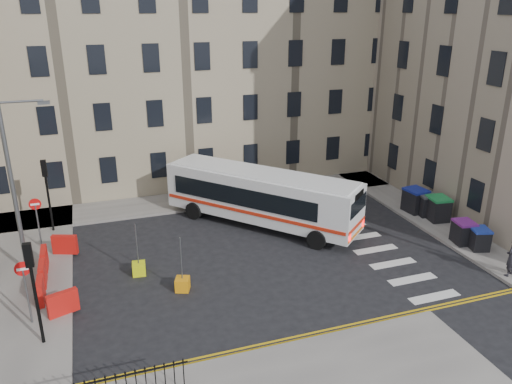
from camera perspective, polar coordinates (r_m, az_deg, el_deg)
ground at (r=26.19m, az=4.60°, el=-6.73°), size 120.00×120.00×0.00m
pavement_north at (r=32.34m, az=-11.39°, el=-1.48°), size 36.00×3.20×0.15m
pavement_east at (r=33.51m, az=16.11°, el=-1.11°), size 2.40×26.00×0.15m
pavement_west at (r=25.64m, az=-27.00°, el=-9.58°), size 6.00×22.00×0.15m
terrace_north at (r=37.01m, az=-15.51°, el=14.62°), size 38.30×10.80×17.20m
traffic_light_nw at (r=29.32m, az=-22.82°, el=0.79°), size 0.28×0.22×4.10m
traffic_light_sw at (r=19.67m, az=-24.18°, el=-9.00°), size 0.28×0.22×4.10m
streetlamp at (r=24.73m, az=-26.04°, el=0.40°), size 0.50×0.22×8.14m
no_entry_north at (r=27.76m, az=-23.81°, el=-2.19°), size 0.60×0.08×3.00m
no_entry_south at (r=21.42m, az=-24.94°, el=-9.08°), size 0.60×0.08×3.00m
roadworks_barriers at (r=24.64m, az=-22.36°, el=-8.51°), size 1.66×6.26×1.00m
bus at (r=28.48m, az=0.56°, el=-0.38°), size 9.51×10.34×3.13m
wheelie_bin_a at (r=28.23m, az=24.14°, el=-4.88°), size 1.14×1.23×1.13m
wheelie_bin_b at (r=28.56m, az=22.62°, el=-4.25°), size 1.13×1.25×1.23m
wheelie_bin_c at (r=31.01m, az=20.07°, el=-1.78°), size 1.27×1.41×1.41m
wheelie_bin_d at (r=31.57m, az=18.89°, el=-1.32°), size 1.19×1.32×1.31m
wheelie_bin_e at (r=31.83m, az=17.72°, el=-0.89°), size 1.28×1.43×1.44m
pedestrian at (r=26.00m, az=27.21°, el=-6.56°), size 0.84×0.71×1.96m
bollard_yellow at (r=24.49m, az=-13.23°, el=-8.52°), size 0.66×0.66×0.60m
bollard_chevron at (r=22.88m, az=-8.39°, el=-10.38°), size 0.77×0.77×0.60m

